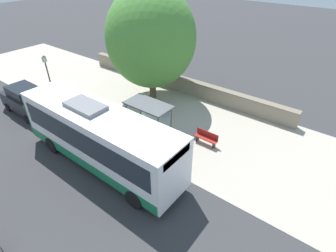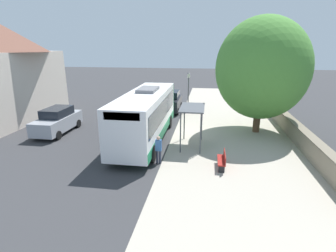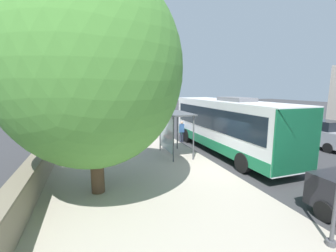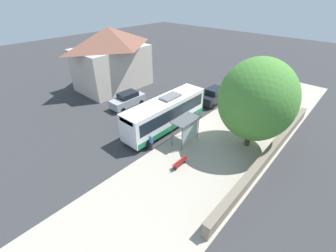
# 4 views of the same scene
# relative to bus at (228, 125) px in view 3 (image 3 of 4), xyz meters

# --- Properties ---
(ground_plane) EXTENTS (120.00, 120.00, 0.00)m
(ground_plane) POSITION_rel_bus_xyz_m (-1.71, -2.25, -1.84)
(ground_plane) COLOR #353538
(ground_plane) RESTS_ON ground
(sidewalk_plaza) EXTENTS (9.00, 44.00, 0.02)m
(sidewalk_plaza) POSITION_rel_bus_xyz_m (-6.21, -2.25, -1.83)
(sidewalk_plaza) COLOR #ADA393
(sidewalk_plaza) RESTS_ON ground
(stone_wall) EXTENTS (0.60, 20.00, 1.26)m
(stone_wall) POSITION_rel_bus_xyz_m (-10.26, -2.25, -1.20)
(stone_wall) COLOR gray
(stone_wall) RESTS_ON ground
(bus) EXTENTS (2.60, 10.16, 3.55)m
(bus) POSITION_rel_bus_xyz_m (0.00, 0.00, 0.00)
(bus) COLOR white
(bus) RESTS_ON ground
(bus_shelter) EXTENTS (1.51, 2.80, 2.63)m
(bus_shelter) POSITION_rel_bus_xyz_m (-3.34, 0.70, 0.29)
(bus_shelter) COLOR #515459
(bus_shelter) RESTS_ON ground
(pedestrian) EXTENTS (0.34, 0.22, 1.61)m
(pedestrian) POSITION_rel_bus_xyz_m (-1.55, 3.66, -0.90)
(pedestrian) COLOR #2D3347
(pedestrian) RESTS_ON ground
(bench) EXTENTS (0.40, 1.49, 0.88)m
(bench) POSITION_rel_bus_xyz_m (-5.05, 3.72, -1.37)
(bench) COLOR maroon
(bench) RESTS_ON ground
(shade_tree) EXTENTS (6.61, 6.61, 8.41)m
(shade_tree) POSITION_rel_bus_xyz_m (-7.89, -3.01, 2.93)
(shade_tree) COLOR brown
(shade_tree) RESTS_ON ground
(parked_car_far_lane) EXTENTS (1.92, 4.55, 1.90)m
(parked_car_far_lane) POSITION_rel_bus_xyz_m (7.02, -0.60, -0.91)
(parked_car_far_lane) COLOR #9EA0A8
(parked_car_far_lane) RESTS_ON ground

